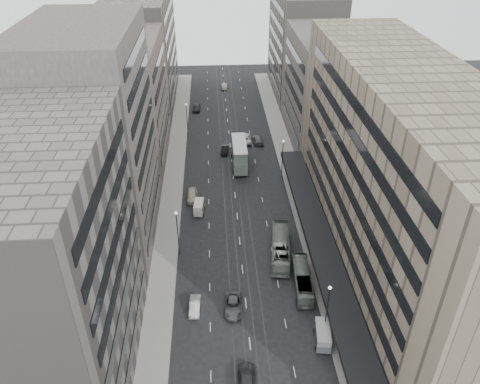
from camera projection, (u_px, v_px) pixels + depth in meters
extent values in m
plane|color=black|center=(246.00, 308.00, 64.40)|extent=(220.00, 220.00, 0.00)
cube|color=gray|center=(291.00, 170.00, 96.60)|extent=(4.00, 125.00, 0.15)
cube|color=gray|center=(174.00, 174.00, 95.33)|extent=(4.00, 125.00, 0.15)
cube|color=gray|center=(399.00, 180.00, 64.24)|extent=(15.00, 60.00, 30.00)
cube|color=black|center=(323.00, 246.00, 69.63)|extent=(4.40, 60.00, 0.50)
cube|color=#443F3B|center=(326.00, 90.00, 102.93)|extent=(15.00, 28.00, 24.00)
cube|color=#66615B|center=(303.00, 44.00, 127.13)|extent=(15.00, 32.00, 28.00)
cube|color=#66615B|center=(47.00, 273.00, 48.49)|extent=(15.00, 28.00, 30.00)
cube|color=#443F3B|center=(95.00, 141.00, 70.17)|extent=(15.00, 26.00, 34.00)
cube|color=#65584E|center=(125.00, 102.00, 95.33)|extent=(15.00, 28.00, 25.00)
cube|color=#66615B|center=(143.00, 50.00, 122.33)|extent=(15.00, 38.00, 28.00)
cylinder|color=#262628|center=(327.00, 312.00, 58.56)|extent=(0.16, 0.16, 8.00)
sphere|color=silver|center=(330.00, 288.00, 56.36)|extent=(0.44, 0.44, 0.44)
cylinder|color=#262628|center=(282.00, 160.00, 92.26)|extent=(0.16, 0.16, 8.00)
sphere|color=silver|center=(283.00, 141.00, 90.07)|extent=(0.44, 0.44, 0.44)
cylinder|color=#262628|center=(178.00, 235.00, 71.86)|extent=(0.16, 0.16, 8.00)
sphere|color=silver|center=(176.00, 213.00, 69.66)|extent=(0.44, 0.44, 0.44)
cylinder|color=#262628|center=(187.00, 121.00, 108.09)|extent=(0.16, 0.16, 8.00)
sphere|color=silver|center=(186.00, 104.00, 105.89)|extent=(0.44, 0.44, 0.44)
imported|color=slate|center=(302.00, 280.00, 67.27)|extent=(2.93, 9.83, 2.70)
imported|color=gray|center=(281.00, 247.00, 73.08)|extent=(4.15, 11.68, 3.18)
cube|color=slate|center=(239.00, 159.00, 97.25)|extent=(2.78, 9.97, 2.55)
cube|color=slate|center=(239.00, 148.00, 95.98)|extent=(2.72, 9.58, 2.22)
cube|color=silver|center=(239.00, 143.00, 95.35)|extent=(2.78, 9.97, 0.13)
cylinder|color=black|center=(234.00, 173.00, 94.84)|extent=(0.31, 1.11, 1.11)
cylinder|color=black|center=(247.00, 172.00, 94.98)|extent=(0.31, 1.11, 1.11)
cylinder|color=black|center=(232.00, 156.00, 100.89)|extent=(0.31, 1.11, 1.11)
cylinder|color=black|center=(245.00, 156.00, 101.03)|extent=(0.31, 1.11, 1.11)
cube|color=slate|center=(322.00, 337.00, 59.15)|extent=(2.29, 4.43, 1.10)
cube|color=#A6A6A2|center=(323.00, 332.00, 58.62)|extent=(2.24, 4.34, 0.87)
cylinder|color=black|center=(316.00, 348.00, 58.31)|extent=(0.25, 0.65, 0.63)
cylinder|color=black|center=(330.00, 349.00, 58.22)|extent=(0.25, 0.65, 0.63)
cylinder|color=black|center=(314.00, 331.00, 60.67)|extent=(0.25, 0.65, 0.63)
cylinder|color=black|center=(328.00, 332.00, 60.57)|extent=(0.25, 0.65, 0.63)
cube|color=beige|center=(199.00, 209.00, 83.39)|extent=(1.95, 3.69, 1.09)
cube|color=silver|center=(199.00, 204.00, 82.87)|extent=(1.91, 3.61, 0.86)
cylinder|color=black|center=(194.00, 215.00, 82.72)|extent=(0.22, 0.58, 0.57)
cylinder|color=black|center=(203.00, 215.00, 82.67)|extent=(0.22, 0.58, 0.57)
cylinder|color=black|center=(196.00, 208.00, 84.70)|extent=(0.22, 0.58, 0.57)
cylinder|color=black|center=(204.00, 208.00, 84.64)|extent=(0.22, 0.58, 0.57)
imported|color=#B5B5B0|center=(195.00, 306.00, 63.89)|extent=(1.55, 4.08, 1.33)
imported|color=#505052|center=(233.00, 305.00, 63.91)|extent=(2.65, 5.18, 1.40)
imported|color=#28282A|center=(247.00, 380.00, 54.01)|extent=(2.65, 5.52, 1.55)
imported|color=beige|center=(192.00, 195.00, 87.13)|extent=(2.10, 4.98, 1.68)
imported|color=black|center=(225.00, 150.00, 103.13)|extent=(1.98, 4.49, 1.43)
imported|color=silver|center=(245.00, 138.00, 107.72)|extent=(2.79, 6.05, 1.68)
imported|color=#4E4E51|center=(258.00, 140.00, 107.28)|extent=(2.46, 5.29, 1.50)
imported|color=#2B2B2E|center=(197.00, 108.00, 123.40)|extent=(2.24, 4.81, 1.59)
imported|color=#B7AC97|center=(224.00, 86.00, 137.53)|extent=(1.56, 4.38, 1.44)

